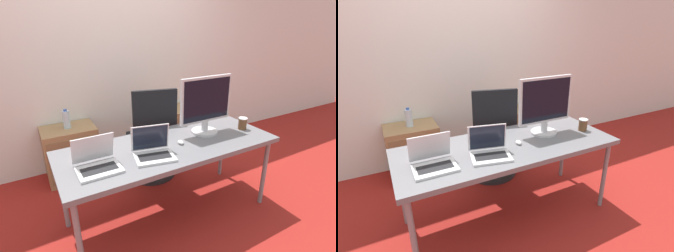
% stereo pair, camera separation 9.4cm
% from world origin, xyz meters
% --- Properties ---
extents(ground_plane, '(14.00, 14.00, 0.00)m').
position_xyz_m(ground_plane, '(0.00, 0.00, 0.00)').
color(ground_plane, maroon).
extents(wall_back, '(10.00, 0.05, 2.60)m').
position_xyz_m(wall_back, '(0.00, 1.34, 1.30)').
color(wall_back, silver).
rests_on(wall_back, ground_plane).
extents(desk, '(1.81, 0.72, 0.70)m').
position_xyz_m(desk, '(0.00, 0.00, 0.66)').
color(desk, slate).
rests_on(desk, ground_plane).
extents(office_chair, '(0.58, 0.62, 1.05)m').
position_xyz_m(office_chair, '(0.15, 0.65, 0.39)').
color(office_chair, '#232326').
rests_on(office_chair, ground_plane).
extents(cabinet_left, '(0.55, 0.41, 0.59)m').
position_xyz_m(cabinet_left, '(-0.63, 1.10, 0.30)').
color(cabinet_left, '#99754C').
rests_on(cabinet_left, ground_plane).
extents(cabinet_right, '(0.55, 0.41, 0.59)m').
position_xyz_m(cabinet_right, '(0.77, 1.10, 0.30)').
color(cabinet_right, '#99754C').
rests_on(cabinet_right, ground_plane).
extents(water_bottle, '(0.08, 0.08, 0.21)m').
position_xyz_m(water_bottle, '(-0.63, 1.10, 0.69)').
color(water_bottle, silver).
rests_on(water_bottle, cabinet_left).
extents(laptop_left, '(0.33, 0.30, 0.23)m').
position_xyz_m(laptop_left, '(-0.21, -0.11, 0.75)').
color(laptop_left, silver).
rests_on(laptop_left, desk).
extents(laptop_right, '(0.29, 0.26, 0.22)m').
position_xyz_m(laptop_right, '(-0.63, -0.08, 0.75)').
color(laptop_right, silver).
rests_on(laptop_right, desk).
extents(monitor, '(0.52, 0.24, 0.51)m').
position_xyz_m(monitor, '(0.40, 0.06, 0.96)').
color(monitor, '#B7B7BC').
rests_on(monitor, desk).
extents(mouse, '(0.04, 0.07, 0.03)m').
position_xyz_m(mouse, '(0.08, -0.04, 0.72)').
color(mouse, silver).
rests_on(mouse, desk).
extents(coffee_cup_white, '(0.07, 0.07, 0.09)m').
position_xyz_m(coffee_cup_white, '(-0.06, 0.12, 0.75)').
color(coffee_cup_white, white).
rests_on(coffee_cup_white, desk).
extents(coffee_cup_brown, '(0.08, 0.08, 0.11)m').
position_xyz_m(coffee_cup_brown, '(0.76, -0.05, 0.76)').
color(coffee_cup_brown, brown).
rests_on(coffee_cup_brown, desk).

